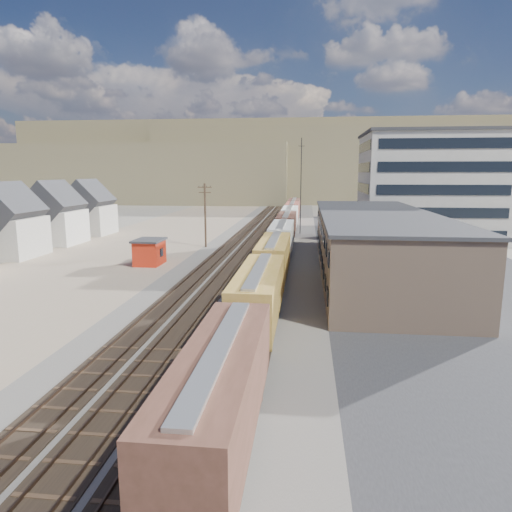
# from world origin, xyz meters

# --- Properties ---
(ground) EXTENTS (300.00, 300.00, 0.00)m
(ground) POSITION_xyz_m (0.00, 0.00, 0.00)
(ground) COLOR #6B6356
(ground) RESTS_ON ground
(ballast_bed) EXTENTS (18.00, 200.00, 0.06)m
(ballast_bed) POSITION_xyz_m (0.00, 50.00, 0.03)
(ballast_bed) COLOR #4C4742
(ballast_bed) RESTS_ON ground
(dirt_yard) EXTENTS (24.00, 180.00, 0.03)m
(dirt_yard) POSITION_xyz_m (-20.00, 40.00, 0.01)
(dirt_yard) COLOR #86715C
(dirt_yard) RESTS_ON ground
(asphalt_lot) EXTENTS (26.00, 120.00, 0.04)m
(asphalt_lot) POSITION_xyz_m (22.00, 35.00, 0.02)
(asphalt_lot) COLOR #232326
(asphalt_lot) RESTS_ON ground
(rail_tracks) EXTENTS (11.40, 200.00, 0.24)m
(rail_tracks) POSITION_xyz_m (-0.55, 50.00, 0.11)
(rail_tracks) COLOR black
(rail_tracks) RESTS_ON ground
(freight_train) EXTENTS (3.00, 119.74, 4.46)m
(freight_train) POSITION_xyz_m (3.80, 42.80, 2.79)
(freight_train) COLOR black
(freight_train) RESTS_ON ground
(warehouse) EXTENTS (12.40, 40.40, 7.25)m
(warehouse) POSITION_xyz_m (14.98, 25.00, 3.65)
(warehouse) COLOR tan
(warehouse) RESTS_ON ground
(office_tower) EXTENTS (22.60, 18.60, 18.45)m
(office_tower) POSITION_xyz_m (27.95, 54.95, 9.26)
(office_tower) COLOR #9E998E
(office_tower) RESTS_ON ground
(utility_pole_north) EXTENTS (2.20, 0.32, 10.00)m
(utility_pole_north) POSITION_xyz_m (-8.50, 42.00, 5.30)
(utility_pole_north) COLOR #382619
(utility_pole_north) RESTS_ON ground
(radio_mast) EXTENTS (1.20, 0.16, 18.00)m
(radio_mast) POSITION_xyz_m (6.00, 60.00, 9.12)
(radio_mast) COLOR black
(radio_mast) RESTS_ON ground
(hills_north) EXTENTS (265.00, 80.00, 32.00)m
(hills_north) POSITION_xyz_m (0.17, 167.92, 14.10)
(hills_north) COLOR brown
(hills_north) RESTS_ON ground
(maintenance_shed) EXTENTS (3.52, 4.54, 3.30)m
(maintenance_shed) POSITION_xyz_m (-12.65, 27.81, 1.69)
(maintenance_shed) COLOR red
(maintenance_shed) RESTS_ON ground
(parked_car_white) EXTENTS (2.16, 5.04, 1.61)m
(parked_car_white) POSITION_xyz_m (20.50, 8.86, 0.81)
(parked_car_white) COLOR silver
(parked_car_white) RESTS_ON ground
(parked_car_blue) EXTENTS (3.89, 5.93, 1.51)m
(parked_car_blue) POSITION_xyz_m (25.75, 39.53, 0.76)
(parked_car_blue) COLOR navy
(parked_car_blue) RESTS_ON ground
(parked_car_far) EXTENTS (2.75, 4.48, 1.42)m
(parked_car_far) POSITION_xyz_m (29.05, 61.23, 0.71)
(parked_car_far) COLOR silver
(parked_car_far) RESTS_ON ground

